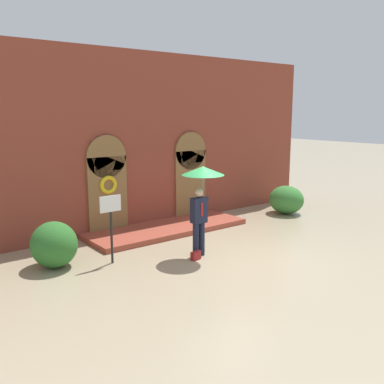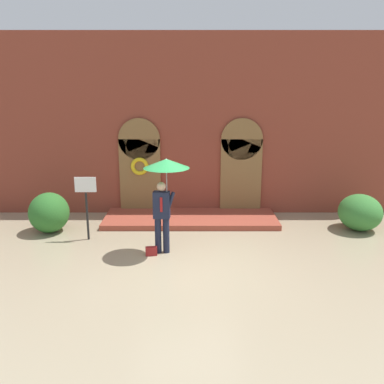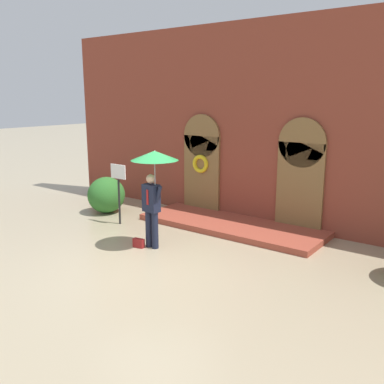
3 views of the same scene
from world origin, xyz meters
TOP-DOWN VIEW (x-y plane):
  - ground_plane at (0.00, 0.00)m, footprint 80.00×80.00m
  - building_facade at (-0.00, 4.15)m, footprint 14.00×2.30m
  - person_with_umbrella at (-0.59, 0.59)m, footprint 1.10×1.10m
  - handbag at (-0.95, 0.39)m, footprint 0.30×0.16m
  - sign_post at (-2.74, 1.50)m, footprint 0.56×0.06m
  - shrub_left at (-3.97, 2.12)m, footprint 1.11×1.19m
  - shrub_right at (4.84, 2.29)m, footprint 1.20×1.31m

SIDE VIEW (x-z plane):
  - ground_plane at x=0.00m, z-range 0.00..0.00m
  - handbag at x=-0.95m, z-range 0.00..0.22m
  - shrub_right at x=4.84m, z-range 0.00..1.03m
  - shrub_left at x=-3.97m, z-range 0.00..1.13m
  - sign_post at x=-2.74m, z-range 0.30..2.02m
  - person_with_umbrella at x=-0.59m, z-range 0.73..3.09m
  - building_facade at x=0.00m, z-range -0.12..5.48m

